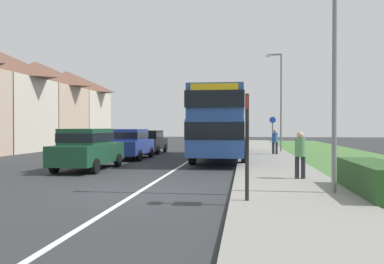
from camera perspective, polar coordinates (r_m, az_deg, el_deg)
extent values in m
plane|color=#2D3033|center=(11.51, -7.48, -8.41)|extent=(120.00, 120.00, 0.00)
cube|color=silver|center=(19.29, -1.29, -4.67)|extent=(0.14, 60.00, 0.01)
cube|color=gray|center=(17.11, 11.74, -5.20)|extent=(3.20, 68.00, 0.12)
cube|color=#477538|center=(17.95, 25.62, -5.04)|extent=(6.00, 68.00, 0.08)
cube|color=#2D5128|center=(11.47, 24.62, -6.24)|extent=(1.10, 3.71, 0.90)
cube|color=#284C93|center=(22.37, 4.27, -0.53)|extent=(2.50, 11.32, 1.65)
cube|color=#284C93|center=(22.39, 4.28, 3.57)|extent=(2.45, 11.09, 1.55)
cube|color=black|center=(22.36, 4.27, 0.31)|extent=(2.52, 11.37, 0.76)
cube|color=black|center=(22.39, 4.28, 3.76)|extent=(2.52, 11.37, 0.72)
cube|color=gold|center=(16.85, 3.19, 6.18)|extent=(2.00, 0.08, 0.44)
cylinder|color=black|center=(25.99, 1.96, -2.17)|extent=(0.30, 1.00, 1.00)
cylinder|color=black|center=(25.87, 7.48, -2.19)|extent=(0.30, 1.00, 1.00)
cylinder|color=black|center=(19.42, 0.06, -3.16)|extent=(0.30, 1.00, 1.00)
cylinder|color=black|center=(19.26, 7.46, -3.20)|extent=(0.30, 1.00, 1.00)
cube|color=#19472D|center=(17.56, -14.52, -2.96)|extent=(1.71, 4.53, 0.79)
cube|color=#19472D|center=(17.32, -14.81, -0.62)|extent=(1.50, 2.49, 0.65)
cube|color=black|center=(17.32, -14.81, -0.73)|extent=(1.54, 2.52, 0.36)
cylinder|color=black|center=(19.20, -15.26, -3.84)|extent=(0.20, 0.60, 0.60)
cylinder|color=black|center=(18.62, -10.50, -3.97)|extent=(0.20, 0.60, 0.60)
cylinder|color=black|center=(16.66, -19.02, -4.56)|extent=(0.20, 0.60, 0.60)
cylinder|color=black|center=(15.98, -13.63, -4.76)|extent=(0.20, 0.60, 0.60)
cube|color=navy|center=(22.96, -8.84, -2.11)|extent=(1.84, 4.30, 0.77)
cube|color=navy|center=(22.73, -9.00, -0.38)|extent=(1.62, 2.36, 0.63)
cube|color=black|center=(22.73, -9.00, -0.46)|extent=(1.66, 2.39, 0.35)
cylinder|color=black|center=(24.52, -9.99, -2.82)|extent=(0.20, 0.60, 0.60)
cylinder|color=black|center=(24.04, -5.87, -2.89)|extent=(0.20, 0.60, 0.60)
cylinder|color=black|center=(22.00, -12.08, -3.24)|extent=(0.20, 0.60, 0.60)
cylinder|color=black|center=(21.46, -7.52, -3.33)|extent=(0.20, 0.60, 0.60)
cube|color=black|center=(27.72, -6.04, -1.68)|extent=(1.71, 4.09, 0.70)
cube|color=black|center=(27.51, -6.14, -0.37)|extent=(1.51, 2.25, 0.57)
cube|color=black|center=(27.51, -6.14, -0.43)|extent=(1.54, 2.27, 0.32)
cylinder|color=black|center=(29.17, -7.06, -2.24)|extent=(0.20, 0.60, 0.60)
cylinder|color=black|center=(28.80, -3.81, -2.28)|extent=(0.20, 0.60, 0.60)
cylinder|color=black|center=(26.73, -8.43, -2.52)|extent=(0.20, 0.60, 0.60)
cylinder|color=black|center=(26.32, -4.90, -2.57)|extent=(0.20, 0.60, 0.60)
cylinder|color=#23232D|center=(13.70, 14.73, -5.16)|extent=(0.14, 0.14, 0.85)
cylinder|color=#23232D|center=(13.73, 15.56, -5.15)|extent=(0.14, 0.14, 0.85)
cylinder|color=#518C56|center=(13.66, 15.15, -2.13)|extent=(0.34, 0.34, 0.60)
sphere|color=tan|center=(13.64, 15.16, -0.41)|extent=(0.22, 0.22, 0.22)
cylinder|color=#23232D|center=(25.43, 11.51, -2.41)|extent=(0.14, 0.14, 0.85)
cylinder|color=#23232D|center=(25.45, 11.96, -2.41)|extent=(0.14, 0.14, 0.85)
cylinder|color=#2D599E|center=(25.41, 11.74, -0.78)|extent=(0.34, 0.34, 0.60)
sphere|color=tan|center=(25.40, 11.74, 0.14)|extent=(0.22, 0.22, 0.22)
cylinder|color=black|center=(9.37, 7.85, -2.52)|extent=(0.09, 0.09, 2.60)
cube|color=red|center=(9.37, 7.87, 4.21)|extent=(0.04, 0.44, 0.32)
cube|color=black|center=(9.38, 7.86, -0.98)|extent=(0.06, 0.52, 0.68)
cylinder|color=slate|center=(28.63, 11.40, -0.81)|extent=(0.08, 0.08, 2.10)
cylinder|color=blue|center=(28.62, 11.41, 1.70)|extent=(0.44, 0.03, 0.44)
cylinder|color=slate|center=(11.12, 19.63, 8.63)|extent=(0.12, 0.12, 6.73)
cylinder|color=slate|center=(28.56, 12.58, 4.00)|extent=(0.12, 0.12, 6.89)
cube|color=slate|center=(28.91, 11.69, 10.74)|extent=(0.90, 0.10, 0.10)
cube|color=silver|center=(28.87, 10.79, 10.62)|extent=(0.36, 0.20, 0.14)
cube|color=#C1A88E|center=(38.25, -21.37, 2.00)|extent=(7.42, 6.19, 5.37)
pyramid|color=brown|center=(38.52, -21.40, 7.68)|extent=(7.42, 6.19, 2.26)
cube|color=beige|center=(43.88, -17.38, 1.86)|extent=(7.42, 6.19, 5.37)
pyramid|color=brown|center=(44.12, -17.40, 6.82)|extent=(7.42, 6.19, 2.26)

